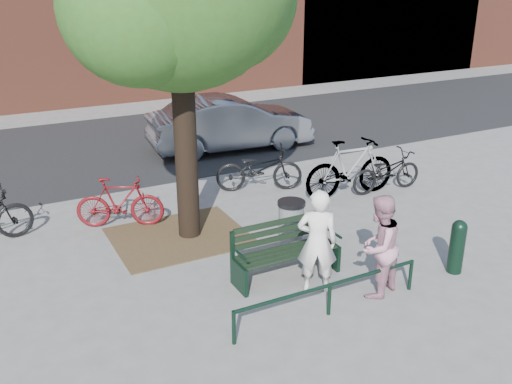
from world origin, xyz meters
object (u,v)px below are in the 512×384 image
bollard (457,245)px  litter_bin (291,227)px  park_bench (284,248)px  person_right (379,246)px  parked_car (230,123)px  bicycle_c (259,169)px  person_left (317,242)px

bollard → litter_bin: litter_bin is taller
litter_bin → park_bench: bearing=-128.5°
person_right → litter_bin: person_right is taller
litter_bin → parked_car: bearing=74.2°
person_right → bollard: bearing=157.2°
bollard → bicycle_c: bearing=102.8°
person_left → bicycle_c: person_left is taller
litter_bin → bollard: bearing=-41.4°
person_left → litter_bin: size_ratio=1.70×
park_bench → bollard: park_bench is taller
park_bench → bicycle_c: 3.87m
litter_bin → bicycle_c: bicycle_c is taller
park_bench → parked_car: 7.12m
bicycle_c → parked_car: size_ratio=0.43×
bicycle_c → bollard: bearing=-145.3°
person_left → person_right: bearing=177.4°
person_right → litter_bin: size_ratio=1.64×
park_bench → person_right: 1.51m
person_right → parked_car: bearing=-119.9°
park_bench → bollard: (2.53, -1.19, 0.01)m
park_bench → person_left: bearing=-73.3°
person_right → litter_bin: bearing=-95.8°
person_left → bollard: bearing=-162.9°
parked_car → bicycle_c: bearing=170.8°
person_right → person_left: bearing=-53.7°
person_left → parked_car: 7.68m
bollard → litter_bin: bearing=138.6°
bicycle_c → litter_bin: bearing=-175.9°
person_left → parked_car: size_ratio=0.37×
parked_car → person_right: bearing=175.5°
park_bench → bicycle_c: size_ratio=0.90×
bollard → parked_car: bearing=92.2°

